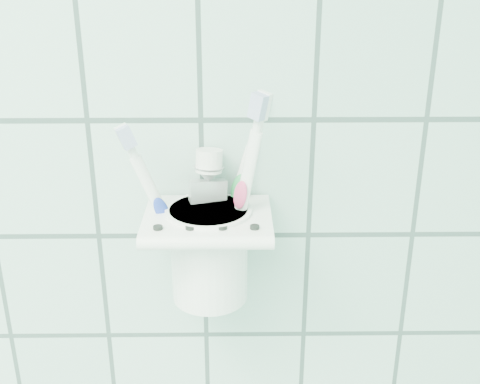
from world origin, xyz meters
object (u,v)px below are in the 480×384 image
object	(u,v)px
toothpaste_tube	(203,211)
toothbrush_pink	(194,202)
holder_bracket	(208,221)
cup	(209,250)
toothbrush_blue	(209,191)
toothbrush_orange	(224,190)

from	to	relation	value
toothpaste_tube	toothbrush_pink	bearing A→B (deg)	-178.64
holder_bracket	cup	bearing A→B (deg)	81.48
toothpaste_tube	cup	bearing A→B (deg)	-77.33
cup	toothbrush_blue	world-z (taller)	toothbrush_blue
toothbrush_pink	toothbrush_orange	distance (m)	0.03
cup	toothpaste_tube	xyz separation A→B (m)	(-0.01, 0.01, 0.04)
toothbrush_pink	toothbrush_blue	bearing A→B (deg)	-4.21
cup	toothpaste_tube	world-z (taller)	toothpaste_tube
toothpaste_tube	holder_bracket	bearing A→B (deg)	-85.92
toothbrush_blue	toothpaste_tube	size ratio (longest dim) A/B	1.38
holder_bracket	toothbrush_pink	distance (m)	0.02
toothbrush_orange	toothpaste_tube	distance (m)	0.03
cup	holder_bracket	bearing A→B (deg)	-98.52
holder_bracket	toothbrush_pink	bearing A→B (deg)	139.67
toothbrush_blue	toothbrush_orange	xyz separation A→B (m)	(0.02, -0.01, 0.00)
cup	toothpaste_tube	distance (m)	0.04
holder_bracket	toothpaste_tube	bearing A→B (deg)	110.25
holder_bracket	toothbrush_orange	size ratio (longest dim) A/B	0.58
toothbrush_pink	toothbrush_blue	distance (m)	0.02
toothbrush_blue	toothbrush_orange	bearing A→B (deg)	-7.70
cup	toothbrush_pink	xyz separation A→B (m)	(-0.01, 0.01, 0.05)
holder_bracket	toothbrush_blue	size ratio (longest dim) A/B	0.61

